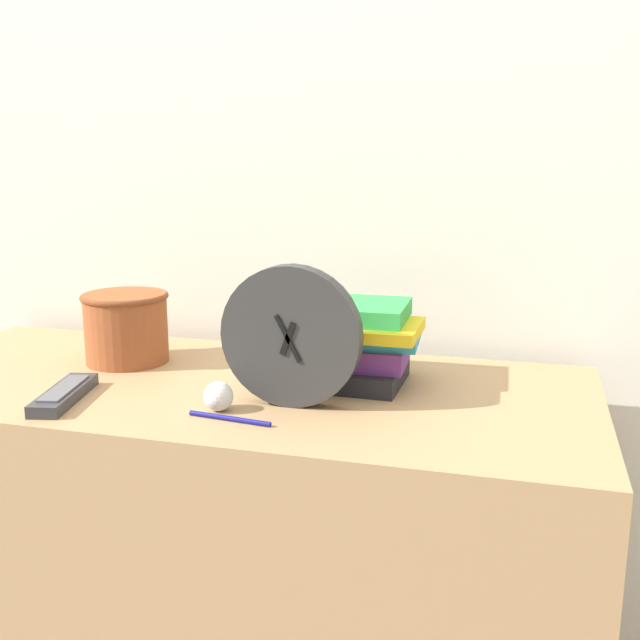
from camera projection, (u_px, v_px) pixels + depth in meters
The scene contains 8 objects.
wall_back at pixel (284, 137), 1.58m from camera, with size 6.00×0.04×2.40m.
desk at pixel (230, 574), 1.43m from camera, with size 1.30×0.57×0.76m.
desk_clock at pixel (291, 336), 1.20m from camera, with size 0.23×0.04×0.23m.
book_stack at pixel (348, 343), 1.34m from camera, with size 0.26×0.20×0.14m.
basket at pixel (126, 325), 1.46m from camera, with size 0.17×0.17×0.14m.
tv_remote at pixel (64, 394), 1.25m from camera, with size 0.09×0.19×0.02m.
crumpled_paper_ball at pixel (218, 396), 1.19m from camera, with size 0.05×0.05×0.05m.
pen at pixel (230, 418), 1.15m from camera, with size 0.14×0.02×0.01m.
Camera 1 is at (0.51, -0.91, 1.17)m, focal length 42.00 mm.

